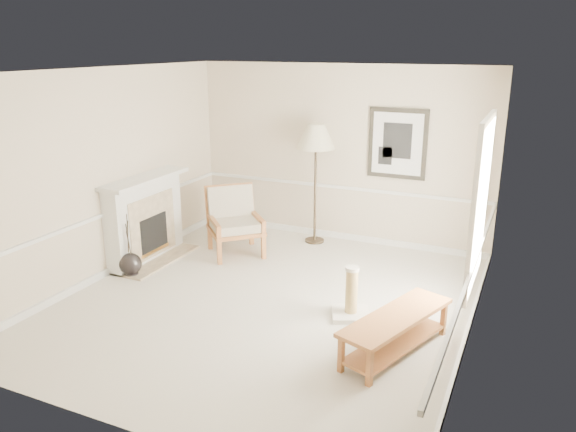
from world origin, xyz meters
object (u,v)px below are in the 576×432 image
object	(u,v)px
armchair	(234,218)
floor_lamp	(316,140)
floor_vase	(130,265)
scratching_post	(351,301)
bench	(396,327)

from	to	relation	value
armchair	floor_lamp	size ratio (longest dim) A/B	0.58
floor_vase	scratching_post	distance (m)	3.27
armchair	scratching_post	distance (m)	2.79
floor_vase	armchair	world-z (taller)	armchair
floor_vase	scratching_post	xyz separation A→B (m)	(3.26, 0.12, 0.03)
bench	scratching_post	bearing A→B (deg)	139.13
bench	floor_lamp	bearing A→B (deg)	125.68
armchair	bench	size ratio (longest dim) A/B	0.72
floor_vase	floor_lamp	bearing A→B (deg)	52.77
floor_vase	bench	size ratio (longest dim) A/B	0.58
armchair	scratching_post	size ratio (longest dim) A/B	1.78
armchair	floor_lamp	xyz separation A→B (m)	(1.00, 0.96, 1.16)
floor_vase	bench	bearing A→B (deg)	-6.99
bench	floor_vase	bearing A→B (deg)	173.01
armchair	floor_lamp	bearing A→B (deg)	0.05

